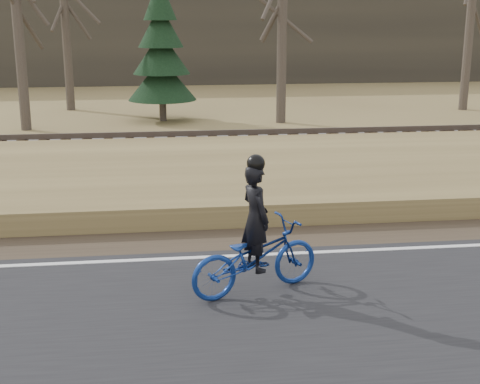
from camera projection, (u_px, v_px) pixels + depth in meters
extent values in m
cube|color=olive|center=(433.00, 180.00, 15.70)|extent=(120.00, 5.00, 0.44)
cube|color=slate|center=(380.00, 149.00, 19.34)|extent=(120.00, 3.00, 0.45)
cube|color=black|center=(381.00, 138.00, 19.26)|extent=(120.00, 2.40, 0.14)
cube|color=brown|center=(389.00, 138.00, 18.53)|extent=(120.00, 0.07, 0.15)
cube|color=brown|center=(373.00, 129.00, 19.91)|extent=(120.00, 0.07, 0.15)
cube|color=#383328|center=(263.00, 30.00, 39.68)|extent=(120.00, 4.00, 6.00)
imported|color=navy|center=(255.00, 257.00, 9.73)|extent=(2.16, 1.40, 1.07)
imported|color=black|center=(256.00, 218.00, 9.58)|extent=(0.56, 0.67, 1.57)
sphere|color=black|center=(256.00, 163.00, 9.37)|extent=(0.26, 0.26, 0.26)
cylinder|color=#4A4136|center=(17.00, 19.00, 22.71)|extent=(0.36, 0.36, 7.63)
cylinder|color=#4A4136|center=(65.00, 21.00, 27.57)|extent=(0.36, 0.36, 7.37)
cylinder|color=#4A4136|center=(282.00, 16.00, 24.26)|extent=(0.36, 0.36, 7.83)
cylinder|color=#4A4136|center=(163.00, 107.00, 25.57)|extent=(0.28, 0.28, 1.07)
cone|color=black|center=(162.00, 79.00, 25.30)|extent=(2.60, 2.60, 1.56)
cone|color=black|center=(161.00, 53.00, 25.04)|extent=(2.15, 2.15, 1.56)
cone|color=black|center=(160.00, 26.00, 24.79)|extent=(1.70, 1.70, 1.56)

